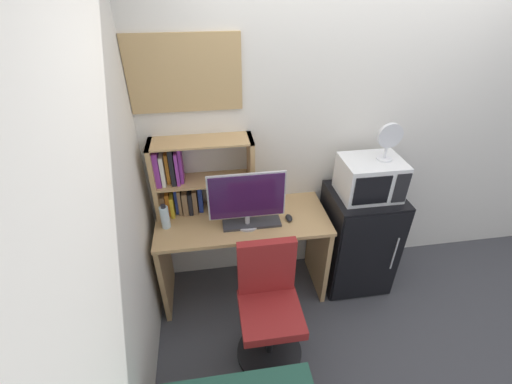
% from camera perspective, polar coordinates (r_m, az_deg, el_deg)
% --- Properties ---
extents(wall_back, '(6.40, 0.04, 2.60)m').
position_cam_1_polar(wall_back, '(3.02, 22.37, 9.58)').
color(wall_back, silver).
rests_on(wall_back, ground_plane).
extents(wall_left, '(0.04, 4.40, 2.60)m').
position_cam_1_polar(wall_left, '(1.42, -28.21, -22.36)').
color(wall_left, silver).
rests_on(wall_left, ground_plane).
extents(desk, '(1.31, 0.56, 0.78)m').
position_cam_1_polar(desk, '(2.79, -2.14, -8.22)').
color(desk, tan).
rests_on(desk, ground_plane).
extents(hutch_bookshelf, '(0.74, 0.23, 0.59)m').
position_cam_1_polar(hutch_bookshelf, '(2.62, -11.12, 2.15)').
color(hutch_bookshelf, tan).
rests_on(hutch_bookshelf, desk).
extents(monitor, '(0.56, 0.17, 0.44)m').
position_cam_1_polar(monitor, '(2.44, -1.51, -1.03)').
color(monitor, '#B7B7BC').
rests_on(monitor, desk).
extents(keyboard, '(0.43, 0.13, 0.02)m').
position_cam_1_polar(keyboard, '(2.58, -0.70, -5.19)').
color(keyboard, '#333338').
rests_on(keyboard, desk).
extents(computer_mouse, '(0.05, 0.09, 0.03)m').
position_cam_1_polar(computer_mouse, '(2.63, 5.46, -4.29)').
color(computer_mouse, black).
rests_on(computer_mouse, desk).
extents(water_bottle, '(0.06, 0.06, 0.20)m').
position_cam_1_polar(water_bottle, '(2.59, -14.83, -4.01)').
color(water_bottle, silver).
rests_on(water_bottle, desk).
extents(mini_fridge, '(0.55, 0.52, 0.91)m').
position_cam_1_polar(mini_fridge, '(3.07, 16.40, -7.43)').
color(mini_fridge, black).
rests_on(mini_fridge, ground_plane).
extents(microwave, '(0.45, 0.35, 0.30)m').
position_cam_1_polar(microwave, '(2.74, 18.33, 2.26)').
color(microwave, silver).
rests_on(microwave, mini_fridge).
extents(desk_fan, '(0.18, 0.11, 0.28)m').
position_cam_1_polar(desk_fan, '(2.63, 21.15, 8.17)').
color(desk_fan, silver).
rests_on(desk_fan, microwave).
extents(desk_chair, '(0.47, 0.47, 0.93)m').
position_cam_1_polar(desk_chair, '(2.50, 2.15, -19.05)').
color(desk_chair, black).
rests_on(desk_chair, ground_plane).
extents(wall_corkboard, '(0.75, 0.02, 0.50)m').
position_cam_1_polar(wall_corkboard, '(2.42, -11.71, 18.57)').
color(wall_corkboard, tan).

